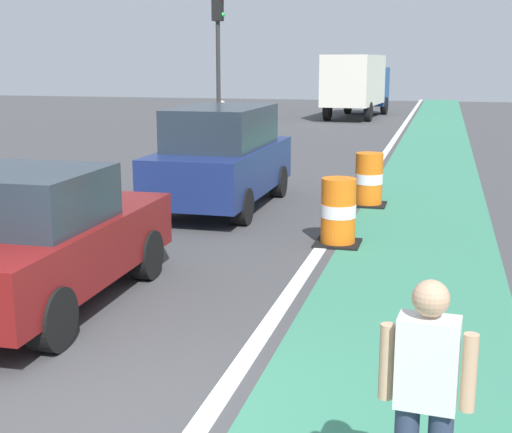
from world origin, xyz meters
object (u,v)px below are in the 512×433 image
at_px(skateboarder_on_lane, 425,404).
at_px(parked_suv_second, 223,157).
at_px(parked_sedan_nearest, 38,240).
at_px(pedestrian_crossing, 222,122).
at_px(traffic_barrel_front, 338,212).
at_px(traffic_light_corner, 218,43).
at_px(delivery_truck_down_block, 357,82).
at_px(traffic_barrel_mid, 369,180).

distance_m(skateboarder_on_lane, parked_suv_second, 10.45).
xyz_separation_m(parked_sedan_nearest, pedestrian_crossing, (-2.74, 16.12, 0.03)).
bearing_deg(traffic_barrel_front, parked_sedan_nearest, -128.31).
xyz_separation_m(traffic_light_corner, pedestrian_crossing, (-0.09, 0.65, -2.64)).
bearing_deg(traffic_barrel_front, parked_suv_second, 138.49).
relative_size(traffic_barrel_front, delivery_truck_down_block, 0.14).
bearing_deg(skateboarder_on_lane, traffic_barrel_front, 102.30).
relative_size(traffic_barrel_mid, delivery_truck_down_block, 0.14).
height_order(parked_sedan_nearest, traffic_light_corner, traffic_light_corner).
relative_size(parked_suv_second, traffic_light_corner, 0.90).
distance_m(skateboarder_on_lane, traffic_barrel_mid, 10.60).
relative_size(traffic_light_corner, pedestrian_crossing, 3.17).
relative_size(traffic_barrel_mid, traffic_light_corner, 0.21).
height_order(skateboarder_on_lane, traffic_barrel_mid, skateboarder_on_lane).
distance_m(skateboarder_on_lane, parked_sedan_nearest, 5.66).
relative_size(skateboarder_on_lane, parked_suv_second, 0.37).
height_order(traffic_barrel_front, traffic_light_corner, traffic_light_corner).
distance_m(traffic_barrel_front, delivery_truck_down_block, 26.84).
bearing_deg(traffic_light_corner, traffic_barrel_front, -63.74).
xyz_separation_m(traffic_barrel_front, delivery_truck_down_block, (-2.94, 26.65, 1.31)).
bearing_deg(parked_suv_second, delivery_truck_down_block, 90.54).
height_order(parked_sedan_nearest, traffic_barrel_front, parked_sedan_nearest).
xyz_separation_m(skateboarder_on_lane, parked_suv_second, (-4.27, 9.54, 0.12)).
xyz_separation_m(skateboarder_on_lane, traffic_light_corner, (-7.27, 18.73, 2.59)).
bearing_deg(skateboarder_on_lane, pedestrian_crossing, 110.81).
bearing_deg(parked_suv_second, skateboarder_on_lane, -65.90).
relative_size(parked_suv_second, pedestrian_crossing, 2.86).
xyz_separation_m(delivery_truck_down_block, traffic_light_corner, (-2.78, -15.06, 1.65)).
distance_m(traffic_barrel_front, traffic_light_corner, 13.26).
bearing_deg(traffic_light_corner, parked_suv_second, -71.88).
relative_size(parked_sedan_nearest, traffic_barrel_front, 3.80).
height_order(skateboarder_on_lane, parked_sedan_nearest, parked_sedan_nearest).
bearing_deg(parked_suv_second, traffic_barrel_front, -41.51).
height_order(parked_sedan_nearest, parked_suv_second, parked_suv_second).
xyz_separation_m(skateboarder_on_lane, parked_sedan_nearest, (-4.62, 3.26, -0.08)).
relative_size(parked_sedan_nearest, pedestrian_crossing, 2.57).
relative_size(traffic_barrel_front, pedestrian_crossing, 0.68).
distance_m(parked_sedan_nearest, delivery_truck_down_block, 30.55).
relative_size(parked_sedan_nearest, parked_suv_second, 0.90).
bearing_deg(delivery_truck_down_block, parked_suv_second, -89.46).
relative_size(parked_sedan_nearest, traffic_light_corner, 0.81).
bearing_deg(skateboarder_on_lane, traffic_barrel_mid, 97.69).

